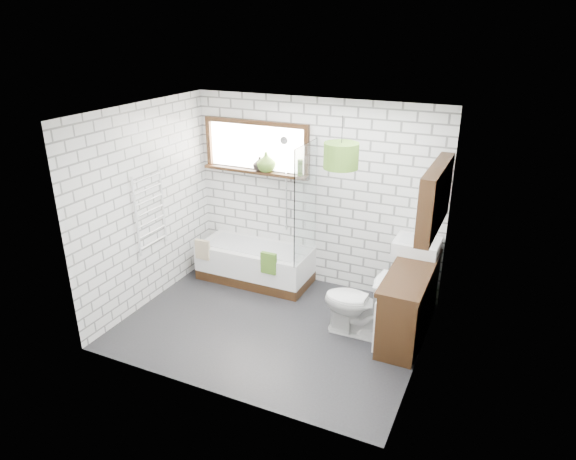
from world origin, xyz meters
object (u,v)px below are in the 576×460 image
at_px(basin, 417,246).
at_px(toilet, 357,303).
at_px(bathtub, 255,263).
at_px(vanity, 409,301).
at_px(pendant, 341,156).

relative_size(basin, toilet, 0.66).
relative_size(bathtub, basin, 2.97).
height_order(vanity, toilet, vanity).
bearing_deg(pendant, toilet, 24.88).
distance_m(basin, pendant, 1.66).
height_order(basin, toilet, basin).
relative_size(bathtub, vanity, 1.10).
bearing_deg(toilet, pendant, -65.82).
bearing_deg(pendant, basin, 51.82).
bearing_deg(basin, vanity, -83.16).
distance_m(vanity, toilet, 0.59).
distance_m(basin, toilet, 1.03).
height_order(vanity, pendant, pendant).
bearing_deg(vanity, pendant, -153.11).
xyz_separation_m(bathtub, toilet, (1.69, -0.69, 0.15)).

